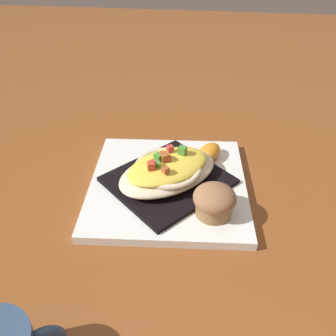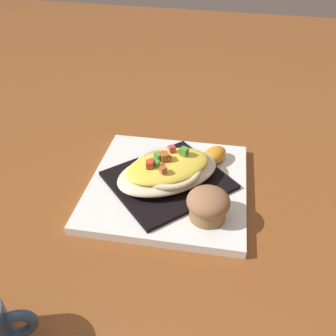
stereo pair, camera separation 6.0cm
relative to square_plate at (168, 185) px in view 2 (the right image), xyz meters
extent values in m
plane|color=brown|center=(0.00, 0.00, -0.01)|extent=(2.60, 2.60, 0.00)
cube|color=white|center=(0.00, 0.00, 0.00)|extent=(0.29, 0.29, 0.02)
cube|color=black|center=(0.00, 0.00, 0.01)|extent=(0.25, 0.25, 0.01)
ellipsoid|color=beige|center=(0.00, 0.00, 0.03)|extent=(0.21, 0.20, 0.03)
torus|color=beige|center=(0.00, 0.00, 0.04)|extent=(0.16, 0.16, 0.01)
ellipsoid|color=yellow|center=(0.00, 0.00, 0.04)|extent=(0.17, 0.17, 0.02)
cube|color=#54943A|center=(-0.01, -0.02, 0.06)|extent=(0.01, 0.01, 0.01)
cube|color=#4A9A37|center=(-0.02, 0.00, 0.06)|extent=(0.02, 0.02, 0.01)
cube|color=#AD5E28|center=(-0.01, 0.00, 0.06)|extent=(0.02, 0.02, 0.01)
cube|color=red|center=(-0.01, 0.01, 0.06)|extent=(0.01, 0.01, 0.01)
cube|color=#D24329|center=(-0.02, -0.02, 0.06)|extent=(0.01, 0.01, 0.01)
cube|color=#AB5B37|center=(-0.01, 0.00, 0.06)|extent=(0.02, 0.02, 0.01)
cube|color=#C83E3B|center=(0.00, 0.03, 0.06)|extent=(0.01, 0.01, 0.01)
cube|color=#DA393A|center=(-0.02, -0.01, 0.06)|extent=(0.01, 0.01, 0.01)
cube|color=#B1572D|center=(0.00, -0.03, 0.06)|extent=(0.01, 0.01, 0.01)
cube|color=#4C9637|center=(0.02, 0.02, 0.06)|extent=(0.02, 0.02, 0.01)
cube|color=#C7452D|center=(0.00, 0.00, 0.06)|extent=(0.01, 0.01, 0.01)
cylinder|color=olive|center=(0.08, -0.07, 0.02)|extent=(0.06, 0.06, 0.02)
ellipsoid|color=#966847|center=(0.08, -0.07, 0.04)|extent=(0.07, 0.07, 0.04)
ellipsoid|color=#4C0F23|center=(0.08, -0.07, 0.05)|extent=(0.03, 0.03, 0.01)
ellipsoid|color=#581358|center=(0.06, 0.08, 0.01)|extent=(0.05, 0.04, 0.01)
ellipsoid|color=orange|center=(0.07, 0.08, 0.02)|extent=(0.06, 0.07, 0.03)
torus|color=#31496B|center=(-0.09, -0.31, 0.03)|extent=(0.05, 0.03, 0.05)
camera|label=1|loc=(0.06, -0.47, 0.40)|focal=37.71mm
camera|label=2|loc=(0.12, -0.46, 0.40)|focal=37.71mm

